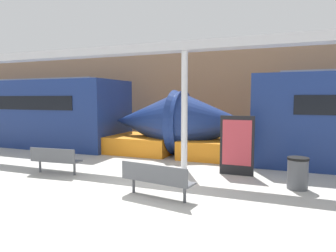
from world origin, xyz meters
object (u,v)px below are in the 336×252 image
object	(u,v)px
bench_near	(156,178)
support_column_near	(184,111)
trash_bin	(298,173)
train_right	(8,113)
bench_far	(55,159)
poster_board	(237,145)

from	to	relation	value
bench_near	support_column_near	xyz separation A→B (m)	(-0.28, 2.90, 1.40)
trash_bin	train_right	bearing A→B (deg)	166.35
train_right	bench_far	world-z (taller)	train_right
bench_near	support_column_near	size ratio (longest dim) A/B	0.48
bench_far	trash_bin	xyz separation A→B (m)	(6.77, 1.08, -0.07)
train_right	poster_board	distance (m)	12.40
train_right	poster_board	xyz separation A→B (m)	(12.12, -2.51, -0.61)
support_column_near	bench_far	bearing A→B (deg)	-149.64
trash_bin	support_column_near	xyz separation A→B (m)	(-3.33, 0.93, 1.47)
bench_near	poster_board	xyz separation A→B (m)	(1.40, 2.80, 0.42)
bench_near	poster_board	bearing A→B (deg)	72.55
support_column_near	train_right	bearing A→B (deg)	166.99
bench_near	support_column_near	bearing A→B (deg)	104.58
bench_near	trash_bin	size ratio (longest dim) A/B	2.22
trash_bin	poster_board	distance (m)	1.92
train_right	poster_board	size ratio (longest dim) A/B	10.70
train_right	trash_bin	bearing A→B (deg)	-13.65
bench_far	poster_board	xyz separation A→B (m)	(5.11, 1.92, 0.42)
bench_far	bench_near	bearing A→B (deg)	-17.90
bench_near	trash_bin	distance (m)	3.63
trash_bin	bench_far	bearing A→B (deg)	-170.93
bench_far	poster_board	bearing A→B (deg)	16.07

